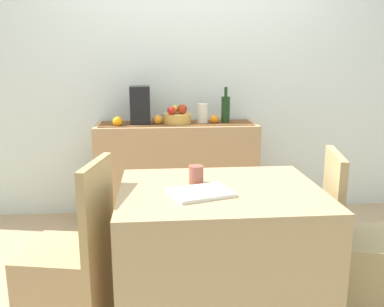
{
  "coord_description": "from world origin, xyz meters",
  "views": [
    {
      "loc": [
        -0.3,
        -2.48,
        1.37
      ],
      "look_at": [
        -0.05,
        0.35,
        0.72
      ],
      "focal_mm": 38.66,
      "sensor_mm": 36.0,
      "label": 1
    }
  ],
  "objects_px": {
    "dining_table": "(219,256)",
    "open_book": "(201,193)",
    "chair_by_corner": "(359,268)",
    "ceramic_vase": "(203,114)",
    "chair_near_window": "(70,281)",
    "sideboard_console": "(177,173)",
    "coffee_maker": "(140,105)",
    "fruit_bowl": "(177,118)",
    "wine_bottle": "(226,109)",
    "coffee_cup": "(196,175)"
  },
  "relations": [
    {
      "from": "ceramic_vase",
      "to": "chair_by_corner",
      "type": "height_order",
      "value": "ceramic_vase"
    },
    {
      "from": "wine_bottle",
      "to": "chair_near_window",
      "type": "xyz_separation_m",
      "value": [
        -1.03,
        -1.45,
        -0.7
      ]
    },
    {
      "from": "coffee_maker",
      "to": "dining_table",
      "type": "xyz_separation_m",
      "value": [
        0.44,
        -1.45,
        -0.63
      ]
    },
    {
      "from": "sideboard_console",
      "to": "ceramic_vase",
      "type": "height_order",
      "value": "ceramic_vase"
    },
    {
      "from": "sideboard_console",
      "to": "fruit_bowl",
      "type": "xyz_separation_m",
      "value": [
        0.0,
        0.0,
        0.47
      ]
    },
    {
      "from": "ceramic_vase",
      "to": "dining_table",
      "type": "relative_size",
      "value": 0.16
    },
    {
      "from": "coffee_maker",
      "to": "ceramic_vase",
      "type": "xyz_separation_m",
      "value": [
        0.52,
        0.0,
        -0.07
      ]
    },
    {
      "from": "fruit_bowl",
      "to": "wine_bottle",
      "type": "bearing_deg",
      "value": 0.0
    },
    {
      "from": "fruit_bowl",
      "to": "coffee_maker",
      "type": "relative_size",
      "value": 0.76
    },
    {
      "from": "sideboard_console",
      "to": "chair_near_window",
      "type": "xyz_separation_m",
      "value": [
        -0.62,
        -1.45,
        -0.16
      ]
    },
    {
      "from": "open_book",
      "to": "chair_by_corner",
      "type": "relative_size",
      "value": 0.31
    },
    {
      "from": "chair_near_window",
      "to": "open_book",
      "type": "bearing_deg",
      "value": -7.17
    },
    {
      "from": "chair_near_window",
      "to": "coffee_cup",
      "type": "bearing_deg",
      "value": 8.52
    },
    {
      "from": "dining_table",
      "to": "chair_by_corner",
      "type": "bearing_deg",
      "value": 0.27
    },
    {
      "from": "sideboard_console",
      "to": "fruit_bowl",
      "type": "distance_m",
      "value": 0.47
    },
    {
      "from": "fruit_bowl",
      "to": "coffee_maker",
      "type": "xyz_separation_m",
      "value": [
        -0.3,
        0.0,
        0.11
      ]
    },
    {
      "from": "dining_table",
      "to": "open_book",
      "type": "bearing_deg",
      "value": -141.16
    },
    {
      "from": "coffee_maker",
      "to": "chair_near_window",
      "type": "xyz_separation_m",
      "value": [
        -0.33,
        -1.45,
        -0.73
      ]
    },
    {
      "from": "fruit_bowl",
      "to": "ceramic_vase",
      "type": "height_order",
      "value": "ceramic_vase"
    },
    {
      "from": "coffee_maker",
      "to": "open_book",
      "type": "xyz_separation_m",
      "value": [
        0.33,
        -1.53,
        -0.25
      ]
    },
    {
      "from": "sideboard_console",
      "to": "coffee_cup",
      "type": "height_order",
      "value": "sideboard_console"
    },
    {
      "from": "wine_bottle",
      "to": "chair_near_window",
      "type": "distance_m",
      "value": 1.91
    },
    {
      "from": "sideboard_console",
      "to": "chair_near_window",
      "type": "bearing_deg",
      "value": -113.24
    },
    {
      "from": "sideboard_console",
      "to": "coffee_cup",
      "type": "relative_size",
      "value": 14.1
    },
    {
      "from": "dining_table",
      "to": "coffee_cup",
      "type": "height_order",
      "value": "coffee_cup"
    },
    {
      "from": "sideboard_console",
      "to": "open_book",
      "type": "bearing_deg",
      "value": -88.61
    },
    {
      "from": "chair_near_window",
      "to": "chair_by_corner",
      "type": "bearing_deg",
      "value": 0.26
    },
    {
      "from": "coffee_cup",
      "to": "chair_near_window",
      "type": "distance_m",
      "value": 0.84
    },
    {
      "from": "coffee_maker",
      "to": "open_book",
      "type": "relative_size",
      "value": 1.11
    },
    {
      "from": "wine_bottle",
      "to": "chair_near_window",
      "type": "bearing_deg",
      "value": -125.48
    },
    {
      "from": "coffee_maker",
      "to": "chair_by_corner",
      "type": "xyz_separation_m",
      "value": [
        1.21,
        -1.44,
        -0.73
      ]
    },
    {
      "from": "coffee_maker",
      "to": "coffee_cup",
      "type": "xyz_separation_m",
      "value": [
        0.33,
        -1.35,
        -0.21
      ]
    },
    {
      "from": "chair_near_window",
      "to": "ceramic_vase",
      "type": "bearing_deg",
      "value": 59.86
    },
    {
      "from": "coffee_cup",
      "to": "wine_bottle",
      "type": "bearing_deg",
      "value": 74.32
    },
    {
      "from": "sideboard_console",
      "to": "coffee_maker",
      "type": "xyz_separation_m",
      "value": [
        -0.3,
        0.0,
        0.58
      ]
    },
    {
      "from": "open_book",
      "to": "dining_table",
      "type": "bearing_deg",
      "value": 21.16
    },
    {
      "from": "fruit_bowl",
      "to": "chair_near_window",
      "type": "xyz_separation_m",
      "value": [
        -0.63,
        -1.45,
        -0.62
      ]
    },
    {
      "from": "coffee_maker",
      "to": "open_book",
      "type": "distance_m",
      "value": 1.59
    },
    {
      "from": "wine_bottle",
      "to": "open_book",
      "type": "relative_size",
      "value": 1.07
    },
    {
      "from": "ceramic_vase",
      "to": "chair_near_window",
      "type": "xyz_separation_m",
      "value": [
        -0.84,
        -1.45,
        -0.66
      ]
    },
    {
      "from": "ceramic_vase",
      "to": "coffee_maker",
      "type": "bearing_deg",
      "value": 180.0
    },
    {
      "from": "chair_by_corner",
      "to": "fruit_bowl",
      "type": "bearing_deg",
      "value": 122.18
    },
    {
      "from": "dining_table",
      "to": "open_book",
      "type": "xyz_separation_m",
      "value": [
        -0.11,
        -0.09,
        0.38
      ]
    },
    {
      "from": "ceramic_vase",
      "to": "sideboard_console",
      "type": "bearing_deg",
      "value": 180.0
    },
    {
      "from": "sideboard_console",
      "to": "fruit_bowl",
      "type": "bearing_deg",
      "value": 0.0
    },
    {
      "from": "dining_table",
      "to": "wine_bottle",
      "type": "bearing_deg",
      "value": 79.56
    },
    {
      "from": "chair_near_window",
      "to": "chair_by_corner",
      "type": "relative_size",
      "value": 1.0
    },
    {
      "from": "dining_table",
      "to": "chair_near_window",
      "type": "bearing_deg",
      "value": -179.76
    },
    {
      "from": "wine_bottle",
      "to": "dining_table",
      "type": "relative_size",
      "value": 0.3
    },
    {
      "from": "dining_table",
      "to": "chair_near_window",
      "type": "xyz_separation_m",
      "value": [
        -0.77,
        -0.0,
        -0.1
      ]
    }
  ]
}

